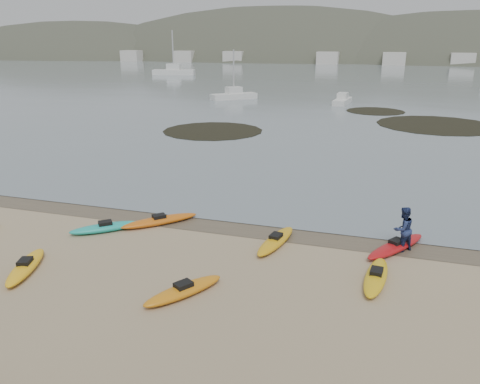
% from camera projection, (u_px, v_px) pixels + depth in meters
% --- Properties ---
extents(ground, '(600.00, 600.00, 0.00)m').
position_uv_depth(ground, '(240.00, 224.00, 20.99)').
color(ground, tan).
rests_on(ground, ground).
extents(wet_sand, '(60.00, 60.00, 0.00)m').
position_uv_depth(wet_sand, '(238.00, 226.00, 20.71)').
color(wet_sand, brown).
rests_on(wet_sand, ground).
extents(water, '(1200.00, 1200.00, 0.00)m').
position_uv_depth(water, '(380.00, 53.00, 293.53)').
color(water, slate).
rests_on(water, ground).
extents(kayaks, '(23.12, 8.91, 0.34)m').
position_uv_depth(kayaks, '(215.00, 249.00, 18.04)').
color(kayaks, yellow).
rests_on(kayaks, ground).
extents(person_east, '(1.10, 1.09, 1.79)m').
position_uv_depth(person_east, '(403.00, 229.00, 18.07)').
color(person_east, navy).
rests_on(person_east, ground).
extents(kelp_mats, '(29.75, 24.59, 0.04)m').
position_uv_depth(kelp_mats, '(358.00, 124.00, 45.58)').
color(kelp_mats, black).
rests_on(kelp_mats, water).
extents(moored_boats, '(92.80, 81.07, 1.36)m').
position_uv_depth(moored_boats, '(352.00, 77.00, 95.43)').
color(moored_boats, silver).
rests_on(moored_boats, ground).
extents(far_hills, '(550.00, 135.00, 80.00)m').
position_uv_depth(far_hills, '(471.00, 101.00, 191.14)').
color(far_hills, '#384235').
rests_on(far_hills, ground).
extents(far_town, '(199.00, 5.00, 4.00)m').
position_uv_depth(far_town, '(390.00, 59.00, 150.42)').
color(far_town, beige).
rests_on(far_town, ground).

